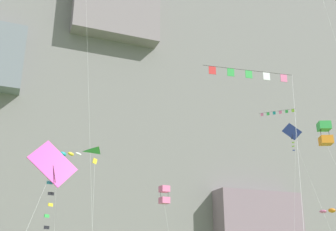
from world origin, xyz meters
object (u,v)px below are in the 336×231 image
kite_windsock_low_center (62,154)px  kite_banner_far_right (255,91)px  kite_delta_low_right (99,163)px  kite_diamond_near_cliff (293,135)px  kite_box_mid_left (164,195)px  kite_banner_low_left (280,129)px  kite_diamond_high_center (52,167)px  kite_box_upper_mid (325,133)px

kite_windsock_low_center → kite_banner_far_right: (4.99, -29.02, -3.56)m
kite_delta_low_right → kite_banner_far_right: bearing=-78.5°
kite_diamond_near_cliff → kite_delta_low_right: 24.70m
kite_delta_low_right → kite_box_mid_left: bearing=39.8°
kite_banner_far_right → kite_delta_low_right: kite_banner_far_right is taller
kite_banner_far_right → kite_banner_low_left: size_ratio=0.60×
kite_windsock_low_center → kite_diamond_near_cliff: 25.80m
kite_diamond_high_center → kite_windsock_low_center: bearing=82.5°
kite_windsock_low_center → kite_diamond_near_cliff: size_ratio=0.79×
kite_delta_low_right → kite_banner_low_left: bearing=14.1°
kite_box_mid_left → kite_banner_far_right: bearing=-100.8°
kite_box_mid_left → kite_banner_low_left: (13.53, -1.21, 7.97)m
kite_delta_low_right → kite_banner_low_left: size_ratio=0.56×
kite_diamond_high_center → kite_banner_far_right: bearing=-40.6°
kite_windsock_low_center → kite_diamond_high_center: bearing=-97.5°
kite_delta_low_right → kite_banner_low_left: (21.47, 5.40, 6.90)m
kite_diamond_near_cliff → kite_banner_low_left: bearing=-178.9°
kite_windsock_low_center → kite_box_mid_left: size_ratio=1.39×
kite_box_mid_left → kite_delta_low_right: bearing=-140.2°
kite_diamond_high_center → kite_box_upper_mid: size_ratio=0.59×
kite_diamond_near_cliff → kite_banner_far_right: bearing=-131.4°
kite_windsock_low_center → kite_box_mid_left: (9.49, -5.45, -4.52)m
kite_banner_far_right → kite_diamond_near_cliff: 30.59m
kite_box_mid_left → kite_box_upper_mid: 16.57m
kite_banner_far_right → kite_diamond_near_cliff: size_ratio=0.64×
kite_diamond_high_center → kite_banner_low_left: kite_banner_low_left is taller
kite_diamond_high_center → kite_box_upper_mid: bearing=18.0°
kite_box_mid_left → kite_diamond_near_cliff: bearing=-4.4°
kite_banner_far_right → kite_box_upper_mid: (17.72, 15.15, 4.39)m
kite_banner_far_right → kite_diamond_near_cliff: bearing=48.6°
kite_windsock_low_center → kite_diamond_high_center: 23.27m
kite_banner_far_right → kite_box_upper_mid: kite_box_upper_mid is taller
kite_banner_far_right → kite_windsock_low_center: bearing=99.8°
kite_box_mid_left → kite_windsock_low_center: bearing=150.1°
kite_banner_far_right → kite_delta_low_right: 17.31m
kite_box_mid_left → kite_banner_low_left: bearing=-5.1°
kite_diamond_high_center → kite_diamond_near_cliff: (27.70, 15.59, 9.30)m
kite_banner_far_right → kite_diamond_high_center: kite_banner_far_right is taller
kite_diamond_near_cliff → kite_delta_low_right: (-23.21, -5.44, -6.48)m
kite_diamond_near_cliff → kite_box_mid_left: size_ratio=1.75×
kite_diamond_near_cliff → kite_banner_low_left: 1.78m
kite_diamond_near_cliff → kite_banner_low_left: kite_banner_low_left is taller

